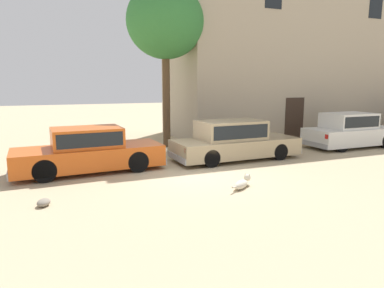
{
  "coord_description": "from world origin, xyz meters",
  "views": [
    {
      "loc": [
        -3.96,
        -9.68,
        2.76
      ],
      "look_at": [
        0.06,
        0.2,
        0.9
      ],
      "focal_mm": 32.27,
      "sensor_mm": 36.0,
      "label": 1
    }
  ],
  "objects_px": {
    "parked_sedan_second": "(234,140)",
    "acacia_tree_left": "(165,22)",
    "parked_sedan_nearest": "(89,150)",
    "stray_dog_spotted": "(242,183)",
    "parked_sedan_third": "(350,130)"
  },
  "relations": [
    {
      "from": "parked_sedan_second",
      "to": "parked_sedan_third",
      "type": "height_order",
      "value": "parked_sedan_third"
    },
    {
      "from": "parked_sedan_second",
      "to": "stray_dog_spotted",
      "type": "relative_size",
      "value": 5.38
    },
    {
      "from": "parked_sedan_second",
      "to": "stray_dog_spotted",
      "type": "height_order",
      "value": "parked_sedan_second"
    },
    {
      "from": "parked_sedan_third",
      "to": "acacia_tree_left",
      "type": "relative_size",
      "value": 0.62
    },
    {
      "from": "parked_sedan_nearest",
      "to": "parked_sedan_third",
      "type": "distance_m",
      "value": 11.11
    },
    {
      "from": "stray_dog_spotted",
      "to": "acacia_tree_left",
      "type": "relative_size",
      "value": 0.13
    },
    {
      "from": "parked_sedan_nearest",
      "to": "stray_dog_spotted",
      "type": "relative_size",
      "value": 5.26
    },
    {
      "from": "acacia_tree_left",
      "to": "parked_sedan_third",
      "type": "bearing_deg",
      "value": -23.39
    },
    {
      "from": "parked_sedan_nearest",
      "to": "stray_dog_spotted",
      "type": "xyz_separation_m",
      "value": [
        3.61,
        -3.4,
        -0.56
      ]
    },
    {
      "from": "parked_sedan_second",
      "to": "acacia_tree_left",
      "type": "relative_size",
      "value": 0.7
    },
    {
      "from": "parked_sedan_third",
      "to": "stray_dog_spotted",
      "type": "bearing_deg",
      "value": -154.47
    },
    {
      "from": "parked_sedan_second",
      "to": "acacia_tree_left",
      "type": "bearing_deg",
      "value": 110.89
    },
    {
      "from": "parked_sedan_second",
      "to": "stray_dog_spotted",
      "type": "bearing_deg",
      "value": -116.67
    },
    {
      "from": "stray_dog_spotted",
      "to": "acacia_tree_left",
      "type": "xyz_separation_m",
      "value": [
        0.08,
        6.76,
        5.19
      ]
    },
    {
      "from": "parked_sedan_second",
      "to": "parked_sedan_nearest",
      "type": "bearing_deg",
      "value": 176.78
    }
  ]
}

